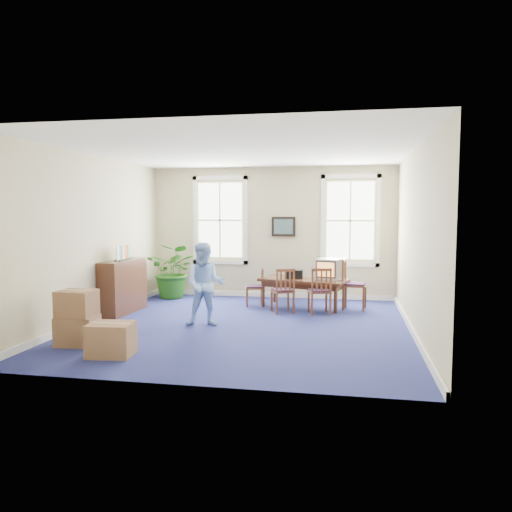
% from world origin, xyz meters
% --- Properties ---
extents(floor, '(6.50, 6.50, 0.00)m').
position_xyz_m(floor, '(0.00, 0.00, 0.00)').
color(floor, navy).
rests_on(floor, ground).
extents(ceiling, '(6.50, 6.50, 0.00)m').
position_xyz_m(ceiling, '(0.00, 0.00, 3.20)').
color(ceiling, white).
rests_on(ceiling, ground).
extents(wall_back, '(6.50, 0.00, 6.50)m').
position_xyz_m(wall_back, '(0.00, 3.25, 1.60)').
color(wall_back, '#BCB28B').
rests_on(wall_back, ground).
extents(wall_front, '(6.50, 0.00, 6.50)m').
position_xyz_m(wall_front, '(0.00, -3.25, 1.60)').
color(wall_front, '#BCB28B').
rests_on(wall_front, ground).
extents(wall_left, '(0.00, 6.50, 6.50)m').
position_xyz_m(wall_left, '(-3.00, 0.00, 1.60)').
color(wall_left, '#BCB28B').
rests_on(wall_left, ground).
extents(wall_right, '(0.00, 6.50, 6.50)m').
position_xyz_m(wall_right, '(3.00, 0.00, 1.60)').
color(wall_right, '#BCB28B').
rests_on(wall_right, ground).
extents(baseboard_back, '(6.00, 0.04, 0.12)m').
position_xyz_m(baseboard_back, '(0.00, 3.22, 0.06)').
color(baseboard_back, white).
rests_on(baseboard_back, ground).
extents(baseboard_left, '(0.04, 6.50, 0.12)m').
position_xyz_m(baseboard_left, '(-2.97, 0.00, 0.06)').
color(baseboard_left, white).
rests_on(baseboard_left, ground).
extents(baseboard_right, '(0.04, 6.50, 0.12)m').
position_xyz_m(baseboard_right, '(2.97, 0.00, 0.06)').
color(baseboard_right, white).
rests_on(baseboard_right, ground).
extents(window_left, '(1.40, 0.12, 2.20)m').
position_xyz_m(window_left, '(-1.30, 3.23, 1.90)').
color(window_left, white).
rests_on(window_left, ground).
extents(window_right, '(1.40, 0.12, 2.20)m').
position_xyz_m(window_right, '(1.90, 3.23, 1.90)').
color(window_right, white).
rests_on(window_right, ground).
extents(wall_picture, '(0.58, 0.06, 0.48)m').
position_xyz_m(wall_picture, '(0.30, 3.20, 1.75)').
color(wall_picture, black).
rests_on(wall_picture, ground).
extents(conference_table, '(2.03, 1.33, 0.64)m').
position_xyz_m(conference_table, '(0.91, 2.01, 0.32)').
color(conference_table, '#472617').
rests_on(conference_table, ground).
extents(crt_tv, '(0.62, 0.66, 0.45)m').
position_xyz_m(crt_tv, '(1.46, 2.05, 0.86)').
color(crt_tv, '#B7B7BC').
rests_on(crt_tv, conference_table).
extents(game_console, '(0.18, 0.20, 0.04)m').
position_xyz_m(game_console, '(1.71, 2.01, 0.66)').
color(game_console, white).
rests_on(game_console, conference_table).
extents(equipment_bag, '(0.39, 0.26, 0.19)m').
position_xyz_m(equipment_bag, '(0.69, 2.05, 0.73)').
color(equipment_bag, black).
rests_on(equipment_bag, conference_table).
extents(chair_near_left, '(0.56, 0.56, 0.94)m').
position_xyz_m(chair_near_left, '(0.52, 1.37, 0.47)').
color(chair_near_left, brown).
rests_on(chair_near_left, ground).
extents(chair_near_right, '(0.53, 0.53, 0.97)m').
position_xyz_m(chair_near_right, '(1.29, 1.37, 0.48)').
color(chair_near_right, brown).
rests_on(chair_near_right, ground).
extents(chair_end_left, '(0.47, 0.47, 0.86)m').
position_xyz_m(chair_end_left, '(-0.20, 2.01, 0.43)').
color(chair_end_left, brown).
rests_on(chair_end_left, ground).
extents(chair_end_right, '(0.55, 0.55, 1.10)m').
position_xyz_m(chair_end_right, '(2.01, 2.01, 0.55)').
color(chair_end_right, brown).
rests_on(chair_end_right, ground).
extents(man, '(0.85, 0.72, 1.55)m').
position_xyz_m(man, '(-0.72, -0.12, 0.77)').
color(man, '#94BEFF').
rests_on(man, ground).
extents(credenza, '(0.47, 1.44, 1.12)m').
position_xyz_m(credenza, '(-2.75, 0.74, 0.56)').
color(credenza, '#472617').
rests_on(credenza, ground).
extents(brochure_rack, '(0.14, 0.75, 0.33)m').
position_xyz_m(brochure_rack, '(-2.73, 0.74, 1.28)').
color(brochure_rack, '#99999E').
rests_on(brochure_rack, credenza).
extents(potted_plant, '(1.28, 1.14, 1.33)m').
position_xyz_m(potted_plant, '(-2.33, 2.66, 0.67)').
color(potted_plant, '#1D5313').
rests_on(potted_plant, ground).
extents(cardboard_boxes, '(1.72, 1.72, 0.92)m').
position_xyz_m(cardboard_boxes, '(-2.11, -1.66, 0.46)').
color(cardboard_boxes, '#8E6244').
rests_on(cardboard_boxes, ground).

